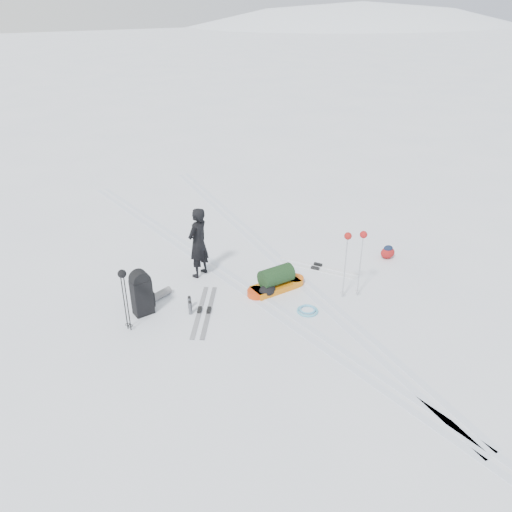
# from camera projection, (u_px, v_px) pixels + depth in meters

# --- Properties ---
(ground) EXTENTS (200.00, 200.00, 0.00)m
(ground) POSITION_uv_depth(u_px,v_px,m) (270.00, 306.00, 10.48)
(ground) COLOR white
(ground) RESTS_ON ground
(snow_hill_backdrop) EXTENTS (359.50, 192.00, 162.45)m
(snow_hill_backdrop) POSITION_uv_depth(u_px,v_px,m) (278.00, 308.00, 135.19)
(snow_hill_backdrop) COLOR white
(snow_hill_backdrop) RESTS_ON ground
(ski_tracks) EXTENTS (3.38, 17.97, 0.01)m
(ski_tracks) POSITION_uv_depth(u_px,v_px,m) (270.00, 280.00, 11.43)
(ski_tracks) COLOR silver
(ski_tracks) RESTS_ON ground
(skier) EXTENTS (0.72, 0.62, 1.67)m
(skier) POSITION_uv_depth(u_px,v_px,m) (198.00, 243.00, 11.27)
(skier) COLOR black
(skier) RESTS_ON ground
(pulk_sled) EXTENTS (1.44, 0.48, 0.55)m
(pulk_sled) POSITION_uv_depth(u_px,v_px,m) (276.00, 281.00, 10.98)
(pulk_sled) COLOR #CA6B0B
(pulk_sled) RESTS_ON ground
(expedition_rucksack) EXTENTS (1.00, 0.66, 0.98)m
(expedition_rucksack) POSITION_uv_depth(u_px,v_px,m) (144.00, 292.00, 10.09)
(expedition_rucksack) COLOR black
(expedition_rucksack) RESTS_ON ground
(ski_poles_black) EXTENTS (0.16, 0.18, 1.33)m
(ski_poles_black) POSITION_uv_depth(u_px,v_px,m) (123.00, 281.00, 9.24)
(ski_poles_black) COLOR black
(ski_poles_black) RESTS_ON ground
(ski_poles_silver) EXTENTS (0.47, 0.28, 1.54)m
(ski_poles_silver) POSITION_uv_depth(u_px,v_px,m) (355.00, 243.00, 10.22)
(ski_poles_silver) COLOR #B0B3B7
(ski_poles_silver) RESTS_ON ground
(touring_skis_grey) EXTENTS (1.37, 1.72, 0.07)m
(touring_skis_grey) POSITION_uv_depth(u_px,v_px,m) (204.00, 311.00, 10.27)
(touring_skis_grey) COLOR gray
(touring_skis_grey) RESTS_ON ground
(touring_skis_white) EXTENTS (1.27, 1.87, 0.07)m
(touring_skis_white) POSITION_uv_depth(u_px,v_px,m) (317.00, 267.00, 11.94)
(touring_skis_white) COLOR silver
(touring_skis_white) RESTS_ON ground
(rope_coil) EXTENTS (0.51, 0.51, 0.05)m
(rope_coil) POSITION_uv_depth(u_px,v_px,m) (307.00, 310.00, 10.28)
(rope_coil) COLOR #52ADC7
(rope_coil) RESTS_ON ground
(small_daypack) EXTENTS (0.43, 0.35, 0.33)m
(small_daypack) POSITION_uv_depth(u_px,v_px,m) (388.00, 252.00, 12.34)
(small_daypack) COLOR maroon
(small_daypack) RESTS_ON ground
(thermos_pair) EXTENTS (0.19, 0.31, 0.30)m
(thermos_pair) POSITION_uv_depth(u_px,v_px,m) (190.00, 305.00, 10.24)
(thermos_pair) COLOR slate
(thermos_pair) RESTS_ON ground
(stuff_sack) EXTENTS (0.48, 0.44, 0.25)m
(stuff_sack) POSITION_uv_depth(u_px,v_px,m) (267.00, 290.00, 10.79)
(stuff_sack) COLOR black
(stuff_sack) RESTS_ON ground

